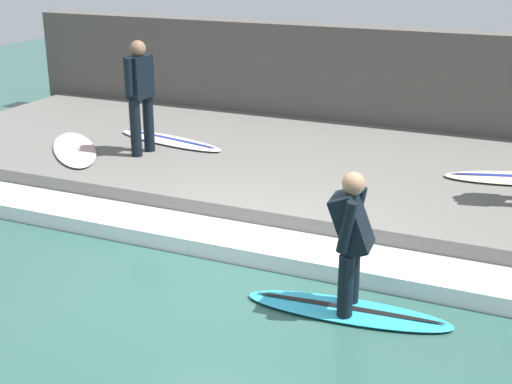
% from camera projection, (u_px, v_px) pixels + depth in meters
% --- Properties ---
extents(ground_plane, '(28.00, 28.00, 0.00)m').
position_uv_depth(ground_plane, '(227.00, 277.00, 7.43)').
color(ground_plane, '#2D564C').
extents(concrete_ledge, '(4.40, 12.71, 0.36)m').
position_uv_depth(concrete_ledge, '(327.00, 172.00, 10.15)').
color(concrete_ledge, '#66635E').
rests_on(concrete_ledge, ground_plane).
extents(back_wall, '(0.50, 13.34, 1.94)m').
position_uv_depth(back_wall, '(374.00, 86.00, 11.99)').
color(back_wall, '#544F49').
rests_on(back_wall, ground_plane).
extents(wave_foam_crest, '(0.73, 12.07, 0.19)m').
position_uv_depth(wave_foam_crest, '(254.00, 245.00, 7.97)').
color(wave_foam_crest, white).
rests_on(wave_foam_crest, ground_plane).
extents(surfboard_riding, '(0.64, 2.00, 0.07)m').
position_uv_depth(surfboard_riding, '(347.00, 310.00, 6.71)').
color(surfboard_riding, '#2DADD1').
rests_on(surfboard_riding, ground_plane).
extents(surfer_riding, '(0.51, 0.42, 1.34)m').
position_uv_depth(surfer_riding, '(351.00, 235.00, 6.44)').
color(surfer_riding, black).
rests_on(surfer_riding, surfboard_riding).
extents(surfer_waiting_near, '(0.55, 0.28, 1.63)m').
position_uv_depth(surfer_waiting_near, '(140.00, 91.00, 10.09)').
color(surfer_waiting_near, black).
rests_on(surfer_waiting_near, concrete_ledge).
extents(surfboard_waiting_near, '(0.86, 2.04, 0.07)m').
position_uv_depth(surfboard_waiting_near, '(170.00, 140.00, 10.95)').
color(surfboard_waiting_near, silver).
rests_on(surfboard_waiting_near, concrete_ledge).
extents(surfboard_spare, '(1.85, 1.77, 0.06)m').
position_uv_depth(surfboard_spare, '(74.00, 149.00, 10.51)').
color(surfboard_spare, beige).
rests_on(surfboard_spare, concrete_ledge).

